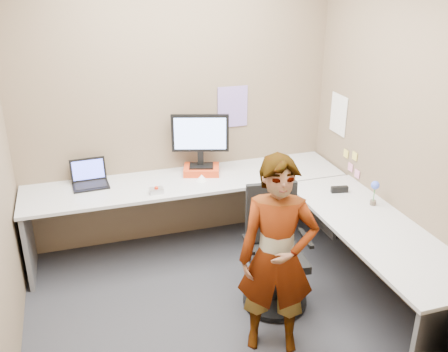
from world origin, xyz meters
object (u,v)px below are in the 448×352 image
object	(u,v)px
monitor	(200,136)
office_chair	(274,258)
desk	(253,215)
person	(277,258)

from	to	relation	value
monitor	office_chair	bearing A→B (deg)	-58.65
monitor	office_chair	world-z (taller)	monitor
desk	monitor	bearing A→B (deg)	109.98
desk	office_chair	distance (m)	0.46
monitor	person	distance (m)	1.66
desk	monitor	distance (m)	0.92
desk	person	world-z (taller)	person
office_chair	person	size ratio (longest dim) A/B	0.67
desk	person	xyz separation A→B (m)	(-0.16, -0.89, 0.15)
desk	person	size ratio (longest dim) A/B	2.02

